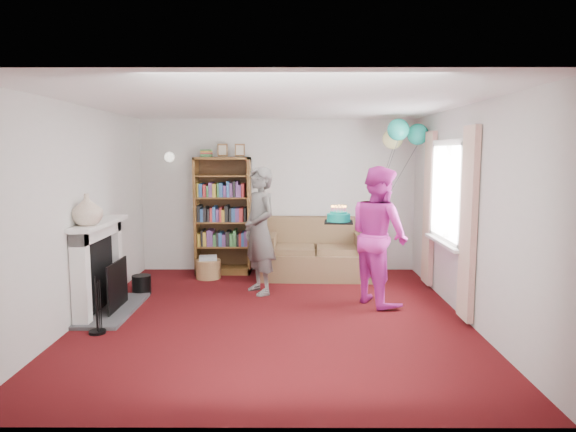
{
  "coord_description": "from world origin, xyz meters",
  "views": [
    {
      "loc": [
        0.18,
        -5.94,
        1.95
      ],
      "look_at": [
        0.17,
        0.6,
        1.14
      ],
      "focal_mm": 32.0,
      "sensor_mm": 36.0,
      "label": 1
    }
  ],
  "objects_px": {
    "bookcase": "(223,216)",
    "person_magenta": "(379,235)",
    "person_striped": "(260,231)",
    "sofa": "(315,254)",
    "birthday_cake": "(339,218)"
  },
  "relations": [
    {
      "from": "person_magenta",
      "to": "birthday_cake",
      "type": "distance_m",
      "value": 0.56
    },
    {
      "from": "sofa",
      "to": "bookcase",
      "type": "bearing_deg",
      "value": 173.57
    },
    {
      "from": "bookcase",
      "to": "person_striped",
      "type": "bearing_deg",
      "value": -62.1
    },
    {
      "from": "bookcase",
      "to": "person_striped",
      "type": "height_order",
      "value": "bookcase"
    },
    {
      "from": "person_striped",
      "to": "birthday_cake",
      "type": "distance_m",
      "value": 1.14
    },
    {
      "from": "person_striped",
      "to": "sofa",
      "type": "bearing_deg",
      "value": 111.13
    },
    {
      "from": "bookcase",
      "to": "person_magenta",
      "type": "bearing_deg",
      "value": -37.75
    },
    {
      "from": "birthday_cake",
      "to": "person_striped",
      "type": "bearing_deg",
      "value": 160.3
    },
    {
      "from": "bookcase",
      "to": "sofa",
      "type": "distance_m",
      "value": 1.61
    },
    {
      "from": "person_striped",
      "to": "person_magenta",
      "type": "bearing_deg",
      "value": 43.2
    },
    {
      "from": "bookcase",
      "to": "sofa",
      "type": "relative_size",
      "value": 1.21
    },
    {
      "from": "bookcase",
      "to": "person_magenta",
      "type": "relative_size",
      "value": 1.17
    },
    {
      "from": "person_striped",
      "to": "birthday_cake",
      "type": "height_order",
      "value": "person_striped"
    },
    {
      "from": "person_striped",
      "to": "person_magenta",
      "type": "height_order",
      "value": "person_magenta"
    },
    {
      "from": "bookcase",
      "to": "person_magenta",
      "type": "xyz_separation_m",
      "value": [
        2.22,
        -1.72,
        -0.03
      ]
    }
  ]
}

